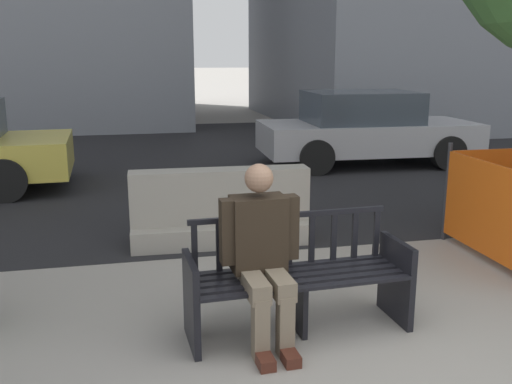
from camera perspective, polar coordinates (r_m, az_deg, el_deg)
name	(u,v)px	position (r m, az deg, el deg)	size (l,w,h in m)	color
street_asphalt	(216,157)	(11.98, -3.99, 3.53)	(120.00, 12.00, 0.01)	black
street_bench	(298,281)	(4.39, 4.20, -8.89)	(1.71, 0.61, 0.88)	black
seated_person	(262,251)	(4.15, 0.59, -5.87)	(0.59, 0.74, 1.31)	#2D2319
jersey_barrier_centre	(220,213)	(6.45, -3.57, -2.07)	(2.02, 0.74, 0.84)	#9E998E
car_sedan_mid	(365,129)	(11.24, 10.89, 6.23)	(4.14, 1.97, 1.41)	#B7B7BC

